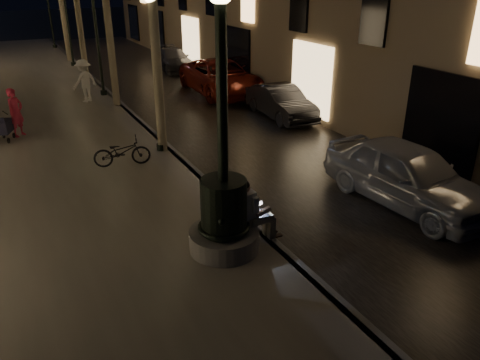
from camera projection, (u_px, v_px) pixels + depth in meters
ground at (117, 103)px, 20.42m from camera, size 120.00×120.00×0.00m
cobble_lane at (181, 96)px, 21.67m from camera, size 6.00×45.00×0.02m
promenade at (17, 113)px, 18.70m from camera, size 8.00×45.00×0.20m
curb_strip at (116, 101)px, 20.38m from camera, size 0.25×45.00×0.20m
fountain_lamppost at (224, 203)px, 8.96m from camera, size 1.40×1.40×5.21m
seated_man_laptop at (252, 209)px, 9.33m from camera, size 1.03×0.35×1.40m
lamp_curb_a at (154, 50)px, 13.29m from camera, size 0.36×0.36×4.81m
lamp_curb_b at (96, 24)px, 19.78m from camera, size 0.36×0.36×4.81m
lamp_curb_c at (66, 11)px, 26.27m from camera, size 0.36×0.36×4.81m
lamp_curb_d at (48, 3)px, 32.75m from camera, size 0.36×0.36×4.81m
stroller at (4, 127)px, 15.11m from camera, size 0.61×0.95×0.97m
car_front at (408, 175)px, 11.33m from camera, size 2.13×4.63×1.54m
car_second at (281, 102)px, 18.17m from camera, size 1.53×3.87×1.26m
car_third at (221, 77)px, 21.78m from camera, size 2.78×5.62×1.53m
car_rear at (173, 59)px, 27.09m from camera, size 1.91×4.30×1.23m
pedestrian_red at (16, 112)px, 15.46m from camera, size 0.69×0.69×1.61m
pedestrian_white at (84, 81)px, 19.59m from camera, size 1.31×1.11×1.76m
bicycle at (122, 152)px, 13.21m from camera, size 1.66×0.87×0.83m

